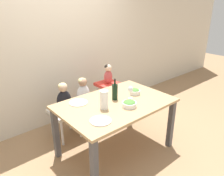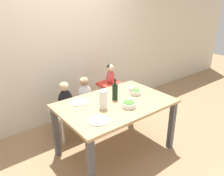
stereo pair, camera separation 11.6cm
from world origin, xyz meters
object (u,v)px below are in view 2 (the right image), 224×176
object	(u,v)px
chair_far_left	(67,113)
paper_towel_roll	(103,100)
person_child_left	(65,96)
person_baby_right	(110,73)
dinner_plate_back_left	(78,102)
chair_far_center	(86,107)
salad_bowl_small	(136,92)
person_child_center	(85,91)
wine_bottle	(115,92)
dinner_plate_front_left	(98,120)
wine_glass_near	(131,90)
salad_bowl_large	(129,104)
chair_right_highchair	(110,91)

from	to	relation	value
chair_far_left	paper_towel_roll	size ratio (longest dim) A/B	1.94
person_child_left	person_baby_right	xyz separation A→B (m)	(0.86, 0.00, 0.20)
person_baby_right	dinner_plate_back_left	world-z (taller)	person_baby_right
chair_far_center	dinner_plate_back_left	distance (m)	0.71
salad_bowl_small	person_child_center	bearing A→B (deg)	117.73
person_child_left	salad_bowl_small	bearing A→B (deg)	-45.39
person_child_center	wine_bottle	world-z (taller)	wine_bottle
dinner_plate_front_left	dinner_plate_back_left	distance (m)	0.56
person_baby_right	wine_glass_near	world-z (taller)	person_baby_right
paper_towel_roll	salad_bowl_large	distance (m)	0.33
person_child_left	salad_bowl_large	distance (m)	1.06
person_child_left	wine_bottle	size ratio (longest dim) A/B	1.51
chair_right_highchair	salad_bowl_large	bearing A→B (deg)	-115.66
salad_bowl_large	dinner_plate_front_left	distance (m)	0.50
dinner_plate_back_left	person_baby_right	bearing A→B (deg)	27.61
dinner_plate_front_left	dinner_plate_back_left	world-z (taller)	same
wine_glass_near	salad_bowl_large	size ratio (longest dim) A/B	0.99
wine_bottle	dinner_plate_back_left	size ratio (longest dim) A/B	1.20
chair_far_left	person_child_center	xyz separation A→B (m)	(0.34, 0.00, 0.29)
chair_right_highchair	person_child_center	bearing A→B (deg)	179.91
chair_far_left	chair_far_center	world-z (taller)	same
person_baby_right	wine_bottle	xyz separation A→B (m)	(-0.46, -0.69, 0.01)
chair_far_center	person_child_center	world-z (taller)	person_child_center
chair_far_left	wine_bottle	xyz separation A→B (m)	(0.40, -0.69, 0.49)
person_child_center	chair_far_left	bearing A→B (deg)	-179.86
wine_glass_near	chair_far_left	bearing A→B (deg)	125.42
wine_bottle	dinner_plate_front_left	world-z (taller)	wine_bottle
salad_bowl_small	dinner_plate_back_left	size ratio (longest dim) A/B	0.62
dinner_plate_front_left	dinner_plate_back_left	bearing A→B (deg)	83.30
chair_right_highchair	paper_towel_roll	distance (m)	1.14
wine_glass_near	salad_bowl_large	world-z (taller)	wine_glass_near
person_child_center	salad_bowl_large	size ratio (longest dim) A/B	2.42
person_child_left	paper_towel_roll	distance (m)	0.84
chair_far_center	person_child_center	xyz separation A→B (m)	(-0.00, 0.00, 0.29)
chair_far_left	chair_right_highchair	size ratio (longest dim) A/B	0.67
chair_far_center	dinner_plate_back_left	world-z (taller)	dinner_plate_back_left
person_child_center	dinner_plate_front_left	distance (m)	1.12
chair_right_highchair	wine_glass_near	bearing A→B (deg)	-109.29
chair_far_center	salad_bowl_small	distance (m)	0.94
salad_bowl_large	dinner_plate_front_left	size ratio (longest dim) A/B	0.75
chair_right_highchair	paper_towel_roll	xyz separation A→B (m)	(-0.74, -0.81, 0.33)
dinner_plate_front_left	paper_towel_roll	bearing A→B (deg)	43.69
person_child_left	wine_bottle	bearing A→B (deg)	-60.04
person_child_left	wine_bottle	world-z (taller)	wine_bottle
person_child_left	wine_bottle	xyz separation A→B (m)	(0.40, -0.69, 0.20)
chair_far_center	wine_bottle	xyz separation A→B (m)	(0.06, -0.69, 0.49)
paper_towel_roll	salad_bowl_large	bearing A→B (deg)	-32.55
chair_right_highchair	dinner_plate_front_left	xyz separation A→B (m)	(-0.96, -1.02, 0.22)
paper_towel_roll	salad_bowl_small	xyz separation A→B (m)	(0.61, 0.06, -0.08)
person_child_left	wine_bottle	distance (m)	0.83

